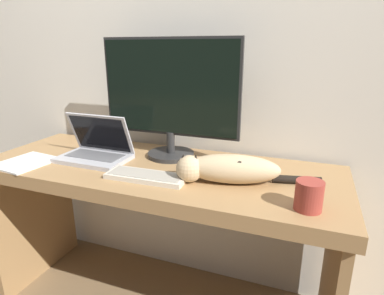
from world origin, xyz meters
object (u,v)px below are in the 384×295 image
at_px(laptop, 96,150).
at_px(coffee_mug, 309,196).
at_px(cat, 227,168).
at_px(monitor, 170,96).
at_px(external_keyboard, 146,176).

height_order(laptop, coffee_mug, laptop).
relative_size(laptop, cat, 0.60).
height_order(monitor, laptop, monitor).
xyz_separation_m(monitor, laptop, (-0.32, -0.17, -0.25)).
bearing_deg(external_keyboard, cat, 12.97).
relative_size(monitor, external_keyboard, 2.01).
relative_size(laptop, coffee_mug, 3.28).
bearing_deg(cat, laptop, 163.54).
distance_m(cat, coffee_mug, 0.33).
bearing_deg(cat, coffee_mug, -34.31).
xyz_separation_m(monitor, coffee_mug, (0.65, -0.34, -0.25)).
relative_size(monitor, cat, 1.23).
distance_m(laptop, cat, 0.66).
distance_m(monitor, external_keyboard, 0.41).
xyz_separation_m(monitor, external_keyboard, (0.02, -0.30, -0.29)).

